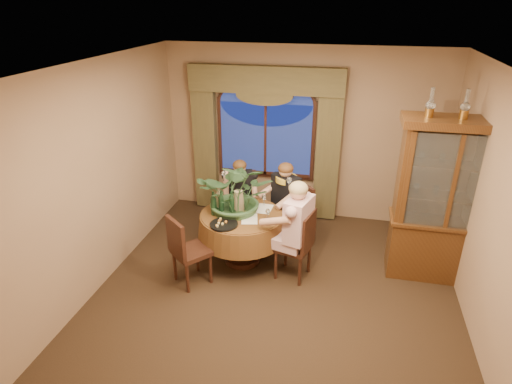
% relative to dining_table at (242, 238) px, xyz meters
% --- Properties ---
extents(floor, '(5.00, 5.00, 0.00)m').
position_rel_dining_table_xyz_m(floor, '(0.59, -0.81, -0.38)').
color(floor, black).
rests_on(floor, ground).
extents(wall_back, '(4.50, 0.00, 4.50)m').
position_rel_dining_table_xyz_m(wall_back, '(0.59, 1.69, 1.02)').
color(wall_back, '#8E6D51').
rests_on(wall_back, ground).
extents(wall_right, '(0.00, 5.00, 5.00)m').
position_rel_dining_table_xyz_m(wall_right, '(2.84, -0.81, 1.02)').
color(wall_right, '#8E6D51').
rests_on(wall_right, ground).
extents(ceiling, '(5.00, 5.00, 0.00)m').
position_rel_dining_table_xyz_m(ceiling, '(0.59, -0.81, 2.42)').
color(ceiling, white).
rests_on(ceiling, wall_back).
extents(window, '(1.62, 0.10, 1.32)m').
position_rel_dining_table_xyz_m(window, '(-0.01, 1.62, 0.92)').
color(window, navy).
rests_on(window, wall_back).
extents(arched_transom, '(1.60, 0.06, 0.44)m').
position_rel_dining_table_xyz_m(arched_transom, '(-0.01, 1.62, 1.71)').
color(arched_transom, navy).
rests_on(arched_transom, wall_back).
extents(drapery_left, '(0.38, 0.14, 2.32)m').
position_rel_dining_table_xyz_m(drapery_left, '(-1.04, 1.57, 0.80)').
color(drapery_left, '#4B4428').
rests_on(drapery_left, floor).
extents(drapery_right, '(0.38, 0.14, 2.32)m').
position_rel_dining_table_xyz_m(drapery_right, '(1.02, 1.57, 0.80)').
color(drapery_right, '#4B4428').
rests_on(drapery_right, floor).
extents(swag_valance, '(2.45, 0.16, 0.42)m').
position_rel_dining_table_xyz_m(swag_valance, '(-0.01, 1.54, 1.90)').
color(swag_valance, '#4B4428').
rests_on(swag_valance, wall_back).
extents(dining_table, '(1.41, 1.41, 0.75)m').
position_rel_dining_table_xyz_m(dining_table, '(0.00, 0.00, 0.00)').
color(dining_table, maroon).
rests_on(dining_table, floor).
extents(china_cabinet, '(1.34, 0.53, 2.16)m').
position_rel_dining_table_xyz_m(china_cabinet, '(2.59, 0.25, 0.71)').
color(china_cabinet, '#3C200E').
rests_on(china_cabinet, floor).
extents(oil_lamp_left, '(0.11, 0.11, 0.34)m').
position_rel_dining_table_xyz_m(oil_lamp_left, '(2.21, 0.25, 1.96)').
color(oil_lamp_left, '#A5722D').
rests_on(oil_lamp_left, china_cabinet).
extents(oil_lamp_center, '(0.11, 0.11, 0.34)m').
position_rel_dining_table_xyz_m(oil_lamp_center, '(2.59, 0.25, 1.96)').
color(oil_lamp_center, '#A5722D').
rests_on(oil_lamp_center, china_cabinet).
extents(oil_lamp_right, '(0.11, 0.11, 0.34)m').
position_rel_dining_table_xyz_m(oil_lamp_right, '(2.96, 0.25, 1.96)').
color(oil_lamp_right, '#A5722D').
rests_on(oil_lamp_right, china_cabinet).
extents(chair_right, '(0.51, 0.51, 0.96)m').
position_rel_dining_table_xyz_m(chair_right, '(0.74, -0.19, 0.10)').
color(chair_right, black).
rests_on(chair_right, floor).
extents(chair_back_right, '(0.59, 0.59, 0.96)m').
position_rel_dining_table_xyz_m(chair_back_right, '(0.63, 0.55, 0.10)').
color(chair_back_right, black).
rests_on(chair_back_right, floor).
extents(chair_back, '(0.51, 0.51, 0.96)m').
position_rel_dining_table_xyz_m(chair_back, '(-0.21, 0.83, 0.10)').
color(chair_back, black).
rests_on(chair_back, floor).
extents(chair_front_left, '(0.59, 0.59, 0.96)m').
position_rel_dining_table_xyz_m(chair_front_left, '(-0.51, -0.61, 0.10)').
color(chair_front_left, black).
rests_on(chair_front_left, floor).
extents(person_pink, '(0.58, 0.61, 1.40)m').
position_rel_dining_table_xyz_m(person_pink, '(0.80, -0.24, 0.33)').
color(person_pink, '#CFA7AF').
rests_on(person_pink, floor).
extents(person_back, '(0.54, 0.51, 1.23)m').
position_rel_dining_table_xyz_m(person_back, '(-0.23, 0.80, 0.24)').
color(person_back, black).
rests_on(person_back, floor).
extents(person_scarf, '(0.63, 0.62, 1.30)m').
position_rel_dining_table_xyz_m(person_scarf, '(0.50, 0.65, 0.28)').
color(person_scarf, black).
rests_on(person_scarf, floor).
extents(stoneware_vase, '(0.16, 0.16, 0.30)m').
position_rel_dining_table_xyz_m(stoneware_vase, '(-0.06, 0.09, 0.53)').
color(stoneware_vase, '#927D5D').
rests_on(stoneware_vase, dining_table).
extents(centerpiece_plant, '(1.02, 1.14, 0.89)m').
position_rel_dining_table_xyz_m(centerpiece_plant, '(-0.07, 0.10, 1.02)').
color(centerpiece_plant, '#345B35').
rests_on(centerpiece_plant, dining_table).
extents(olive_bowl, '(0.14, 0.14, 0.04)m').
position_rel_dining_table_xyz_m(olive_bowl, '(0.01, -0.04, 0.40)').
color(olive_bowl, '#5B6136').
rests_on(olive_bowl, dining_table).
extents(cheese_platter, '(0.36, 0.36, 0.02)m').
position_rel_dining_table_xyz_m(cheese_platter, '(-0.15, -0.35, 0.39)').
color(cheese_platter, black).
rests_on(cheese_platter, dining_table).
extents(wine_bottle_0, '(0.07, 0.07, 0.33)m').
position_rel_dining_table_xyz_m(wine_bottle_0, '(-0.27, -0.05, 0.54)').
color(wine_bottle_0, black).
rests_on(wine_bottle_0, dining_table).
extents(wine_bottle_1, '(0.07, 0.07, 0.33)m').
position_rel_dining_table_xyz_m(wine_bottle_1, '(-0.37, -0.10, 0.54)').
color(wine_bottle_1, black).
rests_on(wine_bottle_1, dining_table).
extents(wine_bottle_2, '(0.07, 0.07, 0.33)m').
position_rel_dining_table_xyz_m(wine_bottle_2, '(-0.34, 0.07, 0.54)').
color(wine_bottle_2, tan).
rests_on(wine_bottle_2, dining_table).
extents(wine_bottle_3, '(0.07, 0.07, 0.33)m').
position_rel_dining_table_xyz_m(wine_bottle_3, '(-0.13, -0.03, 0.54)').
color(wine_bottle_3, black).
rests_on(wine_bottle_3, dining_table).
extents(tasting_paper_0, '(0.27, 0.34, 0.00)m').
position_rel_dining_table_xyz_m(tasting_paper_0, '(0.14, -0.12, 0.38)').
color(tasting_paper_0, white).
rests_on(tasting_paper_0, dining_table).
extents(tasting_paper_1, '(0.22, 0.31, 0.00)m').
position_rel_dining_table_xyz_m(tasting_paper_1, '(0.27, 0.22, 0.38)').
color(tasting_paper_1, white).
rests_on(tasting_paper_1, dining_table).
extents(wine_glass_person_pink, '(0.07, 0.07, 0.18)m').
position_rel_dining_table_xyz_m(wine_glass_person_pink, '(0.38, -0.11, 0.46)').
color(wine_glass_person_pink, silver).
rests_on(wine_glass_person_pink, dining_table).
extents(wine_glass_person_back, '(0.07, 0.07, 0.18)m').
position_rel_dining_table_xyz_m(wine_glass_person_back, '(-0.11, 0.38, 0.46)').
color(wine_glass_person_back, silver).
rests_on(wine_glass_person_back, dining_table).
extents(wine_glass_person_scarf, '(0.07, 0.07, 0.18)m').
position_rel_dining_table_xyz_m(wine_glass_person_scarf, '(0.24, 0.32, 0.46)').
color(wine_glass_person_scarf, silver).
rests_on(wine_glass_person_scarf, dining_table).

